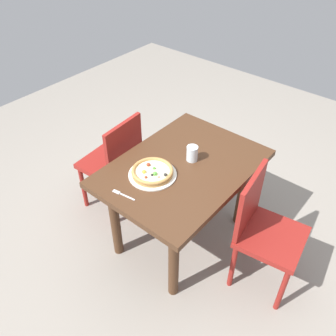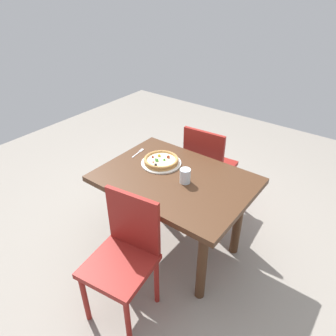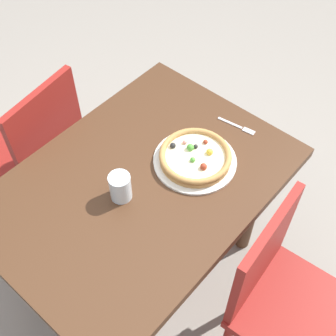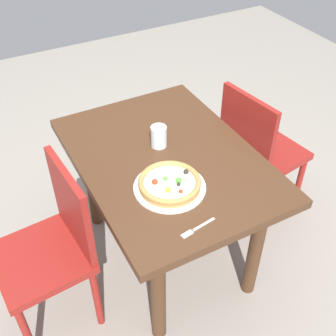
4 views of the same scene
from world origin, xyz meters
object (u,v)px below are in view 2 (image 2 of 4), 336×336
object	(u,v)px
chair_near	(124,254)
pizza	(161,160)
dining_table	(175,190)
plate	(161,163)
chair_far	(208,166)
drinking_glass	(185,176)
fork	(139,152)

from	to	relation	value
chair_near	pizza	size ratio (longest dim) A/B	3.22
pizza	chair_near	bearing A→B (deg)	-70.01
dining_table	pizza	world-z (taller)	pizza
chair_near	plate	distance (m)	0.80
chair_near	chair_far	bearing A→B (deg)	-92.31
chair_near	chair_far	world-z (taller)	same
dining_table	chair_near	world-z (taller)	chair_near
drinking_glass	fork	bearing A→B (deg)	167.51
chair_near	drinking_glass	distance (m)	0.68
fork	chair_far	bearing A→B (deg)	-46.19
chair_far	plate	distance (m)	0.59
dining_table	fork	size ratio (longest dim) A/B	6.80
chair_far	fork	size ratio (longest dim) A/B	5.35
dining_table	drinking_glass	size ratio (longest dim) A/B	10.34
chair_near	drinking_glass	world-z (taller)	chair_near
dining_table	drinking_glass	world-z (taller)	drinking_glass
plate	drinking_glass	world-z (taller)	drinking_glass
chair_near	fork	xyz separation A→B (m)	(-0.52, 0.74, 0.23)
plate	drinking_glass	distance (m)	0.32
plate	chair_near	bearing A→B (deg)	-70.04
dining_table	chair_far	world-z (taller)	chair_far
pizza	drinking_glass	world-z (taller)	drinking_glass
chair_far	pizza	xyz separation A→B (m)	(-0.13, -0.53, 0.26)
chair_near	fork	bearing A→B (deg)	-63.14
chair_far	drinking_glass	world-z (taller)	chair_far
fork	chair_near	bearing A→B (deg)	-153.38
plate	pizza	distance (m)	0.03
dining_table	pizza	size ratio (longest dim) A/B	4.10
pizza	fork	size ratio (longest dim) A/B	1.66
plate	pizza	world-z (taller)	pizza
pizza	fork	xyz separation A→B (m)	(-0.26, 0.02, -0.03)
chair_near	plate	size ratio (longest dim) A/B	2.78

